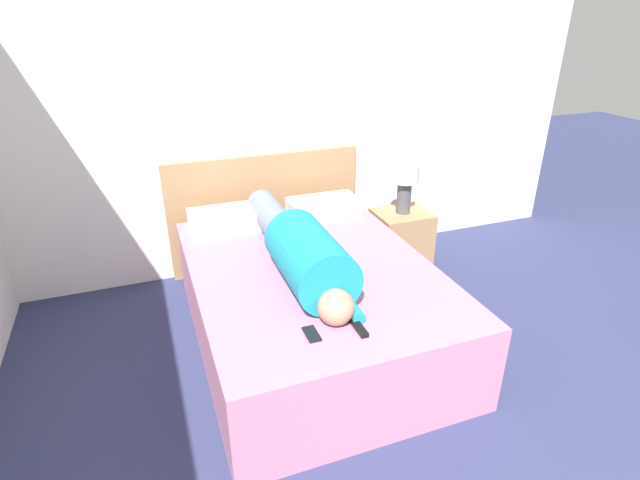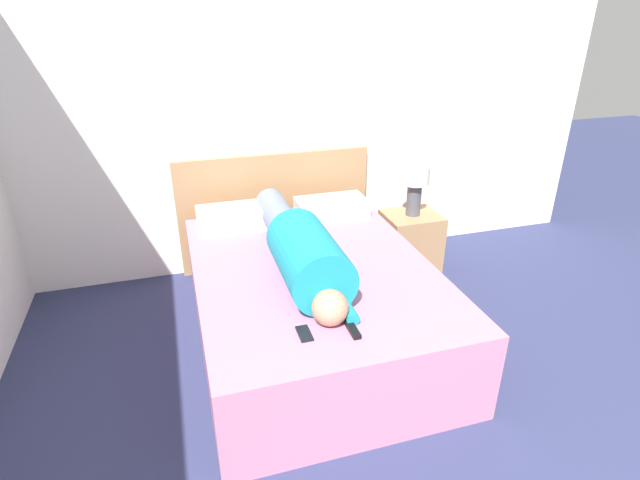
% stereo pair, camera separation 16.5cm
% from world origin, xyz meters
% --- Properties ---
extents(wall_back, '(5.38, 0.06, 2.60)m').
position_xyz_m(wall_back, '(0.00, 4.03, 1.30)').
color(wall_back, white).
rests_on(wall_back, ground_plane).
extents(bed, '(1.46, 1.97, 0.54)m').
position_xyz_m(bed, '(-0.18, 2.83, 0.27)').
color(bed, '#B2708E').
rests_on(bed, ground_plane).
extents(headboard, '(1.58, 0.04, 0.96)m').
position_xyz_m(headboard, '(-0.18, 3.96, 0.48)').
color(headboard, '#A37A51').
rests_on(headboard, ground_plane).
extents(nightstand, '(0.44, 0.38, 0.48)m').
position_xyz_m(nightstand, '(0.87, 3.55, 0.24)').
color(nightstand, '#A37A51').
rests_on(nightstand, ground_plane).
extents(table_lamp, '(0.21, 0.21, 0.41)m').
position_xyz_m(table_lamp, '(0.87, 3.55, 0.75)').
color(table_lamp, '#4C4C51').
rests_on(table_lamp, nightstand).
extents(person_lying, '(0.36, 1.61, 0.36)m').
position_xyz_m(person_lying, '(-0.26, 2.79, 0.70)').
color(person_lying, tan).
rests_on(person_lying, bed).
extents(pillow_near_headboard, '(0.56, 0.31, 0.14)m').
position_xyz_m(pillow_near_headboard, '(-0.54, 3.59, 0.61)').
color(pillow_near_headboard, white).
rests_on(pillow_near_headboard, bed).
extents(pillow_second, '(0.53, 0.31, 0.13)m').
position_xyz_m(pillow_second, '(0.19, 3.59, 0.61)').
color(pillow_second, white).
rests_on(pillow_second, bed).
extents(tv_remote, '(0.04, 0.15, 0.02)m').
position_xyz_m(tv_remote, '(-0.18, 2.11, 0.56)').
color(tv_remote, black).
rests_on(tv_remote, bed).
extents(cell_phone, '(0.06, 0.13, 0.01)m').
position_xyz_m(cell_phone, '(-0.42, 2.16, 0.55)').
color(cell_phone, black).
rests_on(cell_phone, bed).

